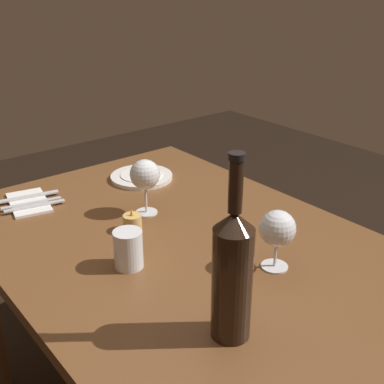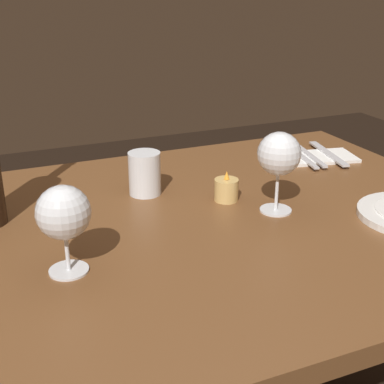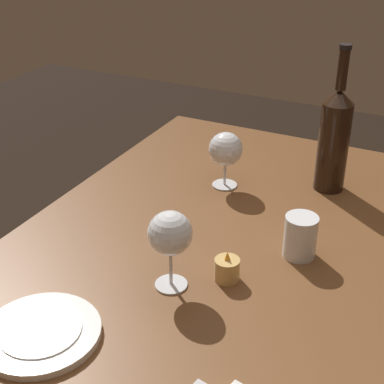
# 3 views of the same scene
# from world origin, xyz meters

# --- Properties ---
(dining_table) EXTENTS (1.30, 0.90, 0.74)m
(dining_table) POSITION_xyz_m (0.00, 0.00, 0.65)
(dining_table) COLOR brown
(dining_table) RESTS_ON ground
(wine_glass_left) EXTENTS (0.09, 0.09, 0.15)m
(wine_glass_left) POSITION_xyz_m (-0.25, -0.10, 0.84)
(wine_glass_left) COLOR white
(wine_glass_left) RESTS_ON dining_table
(wine_glass_right) EXTENTS (0.09, 0.09, 0.17)m
(wine_glass_right) POSITION_xyz_m (0.20, -0.02, 0.86)
(wine_glass_right) COLOR white
(wine_glass_right) RESTS_ON dining_table
(wine_bottle) EXTENTS (0.08, 0.08, 0.38)m
(wine_bottle) POSITION_xyz_m (-0.36, 0.15, 0.88)
(wine_bottle) COLOR black
(wine_bottle) RESTS_ON dining_table
(water_tumbler) EXTENTS (0.07, 0.07, 0.10)m
(water_tumbler) POSITION_xyz_m (-0.02, 0.18, 0.78)
(water_tumbler) COLOR white
(water_tumbler) RESTS_ON dining_table
(votive_candle) EXTENTS (0.05, 0.05, 0.07)m
(votive_candle) POSITION_xyz_m (0.13, 0.07, 0.76)
(votive_candle) COLOR #DBB266
(votive_candle) RESTS_ON dining_table
(dinner_plate) EXTENTS (0.21, 0.21, 0.02)m
(dinner_plate) POSITION_xyz_m (0.43, -0.16, 0.75)
(dinner_plate) COLOR white
(dinner_plate) RESTS_ON dining_table
(folded_napkin) EXTENTS (0.21, 0.15, 0.01)m
(folded_napkin) POSITION_xyz_m (0.48, 0.23, 0.74)
(folded_napkin) COLOR white
(folded_napkin) RESTS_ON dining_table
(fork_inner) EXTENTS (0.05, 0.18, 0.00)m
(fork_inner) POSITION_xyz_m (0.46, 0.23, 0.75)
(fork_inner) COLOR silver
(fork_inner) RESTS_ON folded_napkin
(fork_outer) EXTENTS (0.05, 0.18, 0.00)m
(fork_outer) POSITION_xyz_m (0.43, 0.23, 0.75)
(fork_outer) COLOR silver
(fork_outer) RESTS_ON folded_napkin
(table_knife) EXTENTS (0.06, 0.21, 0.00)m
(table_knife) POSITION_xyz_m (0.51, 0.23, 0.75)
(table_knife) COLOR silver
(table_knife) RESTS_ON folded_napkin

